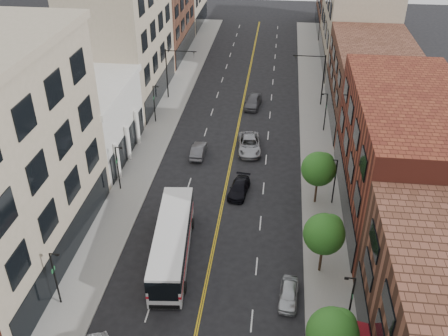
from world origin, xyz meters
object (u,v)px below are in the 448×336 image
at_px(city_bus, 172,241).
at_px(car_lane_c, 253,102).
at_px(car_lane_behind, 198,150).
at_px(car_lane_a, 239,188).
at_px(car_lane_b, 249,144).
at_px(car_parked_far, 289,294).

height_order(city_bus, car_lane_c, city_bus).
relative_size(car_lane_behind, car_lane_c, 0.87).
distance_m(car_lane_a, car_lane_c, 21.57).
bearing_deg(car_lane_behind, car_lane_b, -161.66).
height_order(car_parked_far, car_lane_behind, car_lane_behind).
bearing_deg(car_parked_far, car_lane_behind, 120.32).
bearing_deg(car_lane_c, car_parked_far, -75.01).
bearing_deg(car_lane_c, car_lane_b, -81.47).
xyz_separation_m(car_parked_far, car_lane_b, (-4.83, 23.56, 0.17)).
height_order(car_lane_a, car_lane_b, car_lane_b).
bearing_deg(car_lane_behind, car_lane_a, 126.71).
distance_m(city_bus, car_lane_b, 20.38).
xyz_separation_m(car_lane_b, car_lane_c, (-0.39, 12.36, 0.01)).
relative_size(city_bus, car_parked_far, 3.37).
bearing_deg(car_lane_behind, city_bus, 91.74).
xyz_separation_m(car_lane_behind, car_lane_b, (5.84, 1.96, 0.12)).
bearing_deg(car_lane_b, car_lane_behind, -167.38).
xyz_separation_m(city_bus, car_lane_a, (4.84, 10.46, -1.22)).
bearing_deg(car_lane_behind, car_parked_far, 116.06).
bearing_deg(car_lane_a, car_lane_behind, 134.50).
height_order(car_parked_far, car_lane_c, car_lane_c).
height_order(car_parked_far, car_lane_b, car_lane_b).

